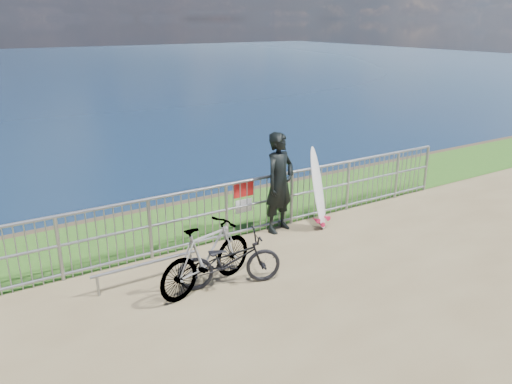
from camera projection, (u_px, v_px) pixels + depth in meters
grass_strip at (223, 215)px, 10.66m from camera, size 120.00×120.00×0.00m
railing at (250, 206)px, 9.59m from camera, size 10.06×0.10×1.13m
surfer at (280, 183)px, 9.63m from camera, size 0.83×0.67×1.98m
surfboard at (318, 191)px, 9.80m from camera, size 0.57×0.55×1.68m
bicycle_near at (230, 260)px, 7.75m from camera, size 1.73×1.01×0.86m
bicycle_far at (207, 256)px, 7.65m from camera, size 1.86×0.96×1.08m
bike_rack at (146, 266)px, 7.86m from camera, size 1.73×0.05×0.36m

